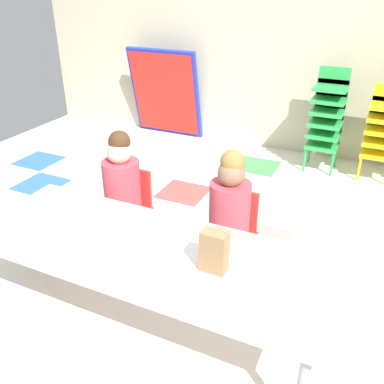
% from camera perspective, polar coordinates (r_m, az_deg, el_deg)
% --- Properties ---
extents(ground_plane, '(6.21, 4.91, 0.02)m').
position_cam_1_polar(ground_plane, '(3.14, -1.18, -8.63)').
color(ground_plane, silver).
extents(back_wall, '(6.21, 0.10, 2.78)m').
position_cam_1_polar(back_wall, '(4.88, 12.57, 21.54)').
color(back_wall, beige).
rests_on(back_wall, ground_plane).
extents(craft_table, '(2.01, 0.74, 0.54)m').
position_cam_1_polar(craft_table, '(2.31, -6.11, -8.30)').
color(craft_table, white).
rests_on(craft_table, ground_plane).
extents(seated_child_near_camera, '(0.32, 0.32, 0.92)m').
position_cam_1_polar(seated_child_near_camera, '(2.98, -9.44, 1.43)').
color(seated_child_near_camera, red).
rests_on(seated_child_near_camera, ground_plane).
extents(seated_child_middle_seat, '(0.34, 0.34, 0.92)m').
position_cam_1_polar(seated_child_middle_seat, '(2.64, 5.22, -1.81)').
color(seated_child_middle_seat, red).
rests_on(seated_child_middle_seat, ground_plane).
extents(kid_chair_green_stack, '(0.32, 0.30, 1.04)m').
position_cam_1_polar(kid_chair_green_stack, '(4.54, 17.91, 9.92)').
color(kid_chair_green_stack, green).
rests_on(kid_chair_green_stack, ground_plane).
extents(kid_chair_yellow_stack, '(0.32, 0.30, 0.92)m').
position_cam_1_polar(kid_chair_yellow_stack, '(4.52, 24.56, 7.91)').
color(kid_chair_yellow_stack, yellow).
rests_on(kid_chair_yellow_stack, ground_plane).
extents(folded_activity_table, '(0.90, 0.29, 1.09)m').
position_cam_1_polar(folded_activity_table, '(5.33, -3.68, 13.21)').
color(folded_activity_table, '#1E33BF').
rests_on(folded_activity_table, ground_plane).
extents(paper_bag_brown, '(0.13, 0.09, 0.22)m').
position_cam_1_polar(paper_bag_brown, '(2.05, 3.05, -7.99)').
color(paper_bag_brown, '#9E754C').
rests_on(paper_bag_brown, craft_table).
extents(paper_plate_near_edge, '(0.18, 0.18, 0.01)m').
position_cam_1_polar(paper_plate_near_edge, '(2.43, -16.94, -6.21)').
color(paper_plate_near_edge, white).
rests_on(paper_plate_near_edge, craft_table).
extents(donut_powdered_on_plate, '(0.10, 0.10, 0.03)m').
position_cam_1_polar(donut_powdered_on_plate, '(2.42, -16.99, -5.86)').
color(donut_powdered_on_plate, white).
rests_on(donut_powdered_on_plate, craft_table).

